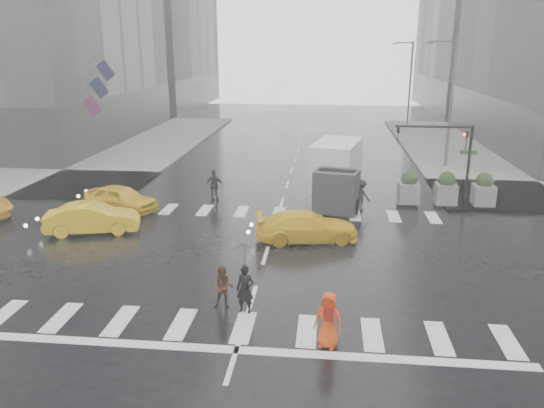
# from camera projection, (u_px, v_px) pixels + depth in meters

# --- Properties ---
(ground) EXTENTS (120.00, 120.00, 0.00)m
(ground) POSITION_uv_depth(u_px,v_px,m) (266.00, 255.00, 22.37)
(ground) COLOR black
(ground) RESTS_ON ground
(sidewalk_nw) EXTENTS (35.00, 35.00, 0.15)m
(sidewalk_nw) POSITION_uv_depth(u_px,v_px,m) (42.00, 159.00, 40.98)
(sidewalk_nw) COLOR slate
(sidewalk_nw) RESTS_ON ground
(road_markings) EXTENTS (18.00, 48.00, 0.01)m
(road_markings) POSITION_uv_depth(u_px,v_px,m) (266.00, 255.00, 22.37)
(road_markings) COLOR silver
(road_markings) RESTS_ON ground
(traffic_signal_pole) EXTENTS (4.45, 0.42, 4.50)m
(traffic_signal_pole) POSITION_uv_depth(u_px,v_px,m) (451.00, 149.00, 28.17)
(traffic_signal_pole) COLOR black
(traffic_signal_pole) RESTS_ON ground
(street_lamp_near) EXTENTS (2.15, 0.22, 9.00)m
(street_lamp_near) POSITION_uv_depth(u_px,v_px,m) (450.00, 99.00, 37.01)
(street_lamp_near) COLOR #59595B
(street_lamp_near) RESTS_ON ground
(street_lamp_far) EXTENTS (2.15, 0.22, 9.00)m
(street_lamp_far) POSITION_uv_depth(u_px,v_px,m) (409.00, 81.00, 56.06)
(street_lamp_far) COLOR #59595B
(street_lamp_far) RESTS_ON ground
(planter_west) EXTENTS (1.10, 1.10, 1.80)m
(planter_west) POSITION_uv_depth(u_px,v_px,m) (409.00, 188.00, 29.19)
(planter_west) COLOR slate
(planter_west) RESTS_ON ground
(planter_mid) EXTENTS (1.10, 1.10, 1.80)m
(planter_mid) POSITION_uv_depth(u_px,v_px,m) (446.00, 189.00, 28.99)
(planter_mid) COLOR slate
(planter_mid) RESTS_ON ground
(planter_east) EXTENTS (1.10, 1.10, 1.80)m
(planter_east) POSITION_uv_depth(u_px,v_px,m) (484.00, 190.00, 28.79)
(planter_east) COLOR slate
(planter_east) RESTS_ON ground
(flag_cluster) EXTENTS (2.87, 3.06, 4.69)m
(flag_cluster) POSITION_uv_depth(u_px,v_px,m) (95.00, 85.00, 39.89)
(flag_cluster) COLOR #59595B
(flag_cluster) RESTS_ON ground
(pedestrian_black) EXTENTS (1.08, 1.09, 2.43)m
(pedestrian_black) POSITION_uv_depth(u_px,v_px,m) (245.00, 267.00, 17.16)
(pedestrian_black) COLOR black
(pedestrian_black) RESTS_ON ground
(pedestrian_brown) EXTENTS (0.75, 0.59, 1.48)m
(pedestrian_brown) POSITION_uv_depth(u_px,v_px,m) (223.00, 287.00, 17.71)
(pedestrian_brown) COLOR #472A19
(pedestrian_brown) RESTS_ON ground
(pedestrian_orange) EXTENTS (0.97, 0.78, 1.73)m
(pedestrian_orange) POSITION_uv_depth(u_px,v_px,m) (328.00, 320.00, 15.37)
(pedestrian_orange) COLOR #E34110
(pedestrian_orange) RESTS_ON ground
(pedestrian_far_a) EXTENTS (1.13, 0.78, 1.81)m
(pedestrian_far_a) POSITION_uv_depth(u_px,v_px,m) (215.00, 185.00, 30.00)
(pedestrian_far_a) COLOR black
(pedestrian_far_a) RESTS_ON ground
(pedestrian_far_b) EXTENTS (1.23, 1.13, 1.68)m
(pedestrian_far_b) POSITION_uv_depth(u_px,v_px,m) (361.00, 195.00, 28.27)
(pedestrian_far_b) COLOR black
(pedestrian_far_b) RESTS_ON ground
(taxi_front) EXTENTS (4.40, 2.84, 1.39)m
(taxi_front) POSITION_uv_depth(u_px,v_px,m) (121.00, 198.00, 28.20)
(taxi_front) COLOR yellow
(taxi_front) RESTS_ON ground
(taxi_mid) EXTENTS (4.54, 2.56, 1.42)m
(taxi_mid) POSITION_uv_depth(u_px,v_px,m) (92.00, 218.00, 24.92)
(taxi_mid) COLOR yellow
(taxi_mid) RESTS_ON ground
(taxi_rear) EXTENTS (4.36, 2.60, 1.34)m
(taxi_rear) POSITION_uv_depth(u_px,v_px,m) (307.00, 226.00, 23.92)
(taxi_rear) COLOR yellow
(taxi_rear) RESTS_ON ground
(box_truck) EXTENTS (2.30, 6.14, 3.26)m
(box_truck) POSITION_uv_depth(u_px,v_px,m) (336.00, 171.00, 29.71)
(box_truck) COLOR silver
(box_truck) RESTS_ON ground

